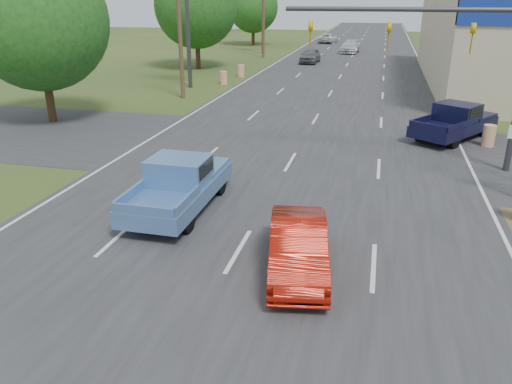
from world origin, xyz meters
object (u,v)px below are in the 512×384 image
(distant_car_white, at_px, (328,38))
(distant_car_silver, at_px, (350,47))
(red_convertible, at_px, (298,248))
(navy_pickup, at_px, (456,121))
(distant_car_grey, at_px, (310,56))
(blue_pickup, at_px, (180,183))

(distant_car_white, bearing_deg, distant_car_silver, 113.85)
(red_convertible, height_order, navy_pickup, navy_pickup)
(red_convertible, xyz_separation_m, distant_car_grey, (-5.53, 41.25, 0.06))
(blue_pickup, relative_size, distant_car_grey, 1.23)
(blue_pickup, distance_m, navy_pickup, 14.79)
(distant_car_grey, distance_m, distant_car_silver, 11.15)
(red_convertible, distance_m, blue_pickup, 5.35)
(distant_car_white, bearing_deg, navy_pickup, 109.32)
(distant_car_silver, bearing_deg, red_convertible, -84.41)
(red_convertible, relative_size, navy_pickup, 0.74)
(red_convertible, xyz_separation_m, navy_pickup, (5.34, 14.26, 0.20))
(distant_car_white, bearing_deg, red_convertible, 101.89)
(distant_car_grey, xyz_separation_m, distant_car_silver, (3.30, 10.65, 0.00))
(navy_pickup, bearing_deg, distant_car_silver, 135.53)
(distant_car_silver, bearing_deg, distant_car_white, 110.60)
(red_convertible, relative_size, distant_car_white, 0.87)
(blue_pickup, distance_m, distant_car_silver, 48.86)
(red_convertible, bearing_deg, distant_car_white, 85.54)
(blue_pickup, relative_size, distant_car_white, 1.13)
(navy_pickup, xyz_separation_m, distant_car_silver, (-7.57, 37.64, -0.14))
(distant_car_grey, height_order, distant_car_silver, distant_car_silver)
(navy_pickup, relative_size, distant_car_grey, 1.27)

